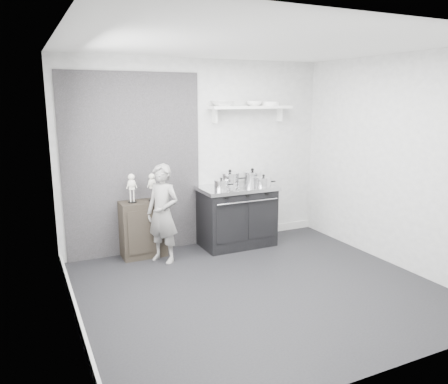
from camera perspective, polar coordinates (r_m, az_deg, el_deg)
The scene contains 15 objects.
ground at distance 5.18m, azimuth 4.41°, elevation -12.44°, with size 4.00×4.00×0.00m, color black.
room_shell at distance 4.83m, azimuth 2.93°, elevation 6.01°, with size 4.02×3.62×2.71m.
wall_shelf at distance 6.57m, azimuth 3.49°, elevation 10.89°, with size 1.30×0.26×0.24m.
stove at distance 6.47m, azimuth 1.67°, elevation -3.09°, with size 1.12×0.70×0.90m.
side_cabinet at distance 6.13m, azimuth -10.53°, elevation -4.76°, with size 0.60×0.35×0.78m, color black.
child at distance 5.82m, azimuth -8.01°, elevation -2.81°, with size 0.48×0.32×1.32m, color gray.
pot_front_left at distance 6.13m, azimuth -0.36°, elevation 0.97°, with size 0.29×0.20×0.17m.
pot_back_left at distance 6.44m, azimuth 0.78°, elevation 1.75°, with size 0.36×0.28×0.23m.
pot_back_right at distance 6.58m, azimuth 3.73°, elevation 1.95°, with size 0.36×0.28×0.23m.
pot_front_right at distance 6.34m, azimuth 5.17°, elevation 1.34°, with size 0.32×0.23×0.18m.
skeleton_full at distance 5.95m, azimuth -11.97°, elevation 0.78°, with size 0.13×0.08×0.45m, color silver, non-canonical shape.
skeleton_torso at distance 6.02m, azimuth -9.38°, elevation 0.92°, with size 0.12×0.08×0.43m, color silver, non-canonical shape.
bowl_large at distance 6.35m, azimuth -0.17°, elevation 11.51°, with size 0.32×0.32×0.08m, color white.
bowl_small at distance 6.59m, azimuth 3.98°, elevation 11.47°, with size 0.22×0.22×0.07m, color white.
plate_stack at distance 6.73m, azimuth 6.07°, elevation 11.41°, with size 0.28×0.28×0.06m, color white.
Camera 1 is at (-2.37, -4.07, 2.16)m, focal length 35.00 mm.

